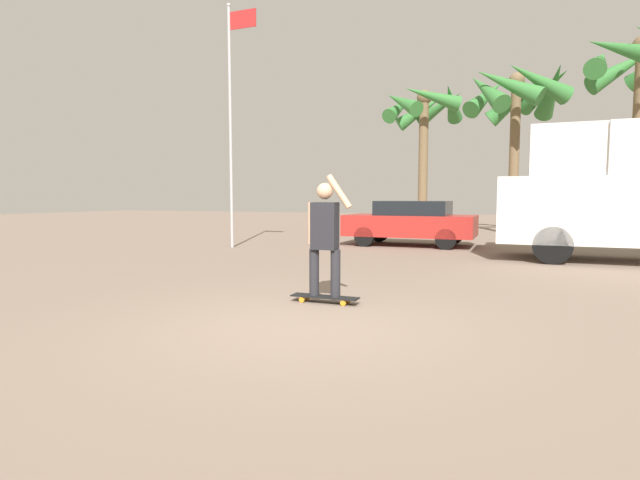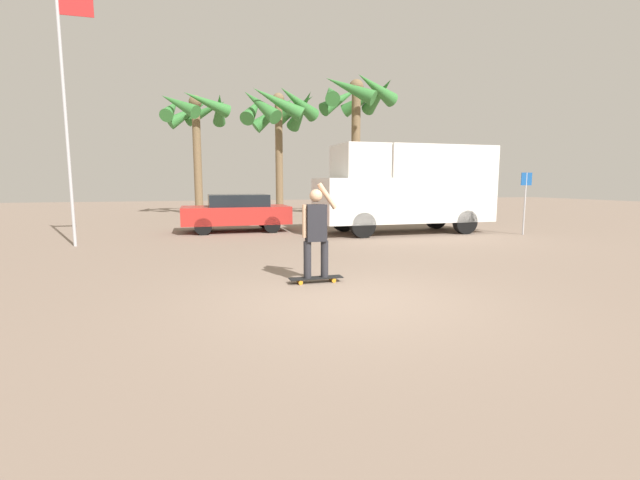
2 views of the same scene
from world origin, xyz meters
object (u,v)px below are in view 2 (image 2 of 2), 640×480
(person_skateboarder, at_px, (316,228))
(flagpole, at_px, (67,104))
(palm_tree_center_background, at_px, (280,111))
(parked_car_red, at_px, (236,212))
(skateboard, at_px, (316,278))
(street_sign, at_px, (525,195))
(palm_tree_near_van, at_px, (357,101))
(palm_tree_far_left, at_px, (196,114))
(camper_van, at_px, (407,186))

(person_skateboarder, height_order, flagpole, flagpole)
(palm_tree_center_background, bearing_deg, parked_car_red, -115.09)
(person_skateboarder, bearing_deg, palm_tree_center_background, 81.36)
(skateboard, relative_size, palm_tree_center_background, 0.15)
(parked_car_red, bearing_deg, street_sign, -21.87)
(palm_tree_near_van, relative_size, palm_tree_far_left, 1.11)
(palm_tree_center_background, relative_size, street_sign, 3.10)
(parked_car_red, bearing_deg, palm_tree_far_left, 98.21)
(skateboard, bearing_deg, palm_tree_center_background, 81.37)
(person_skateboarder, distance_m, flagpole, 8.83)
(street_sign, bearing_deg, camper_van, 155.04)
(palm_tree_near_van, distance_m, flagpole, 15.02)
(skateboard, xyz_separation_m, palm_tree_near_van, (6.54, 15.15, 6.15))
(palm_tree_near_van, height_order, palm_tree_center_background, palm_tree_near_van)
(palm_tree_far_left, bearing_deg, street_sign, -49.55)
(palm_tree_center_background, bearing_deg, palm_tree_far_left, 147.05)
(skateboard, height_order, parked_car_red, parked_car_red)
(skateboard, bearing_deg, street_sign, 29.22)
(palm_tree_far_left, relative_size, street_sign, 3.14)
(palm_tree_far_left, bearing_deg, palm_tree_center_background, -32.95)
(palm_tree_center_background, bearing_deg, street_sign, -56.33)
(parked_car_red, bearing_deg, skateboard, -86.05)
(camper_van, distance_m, palm_tree_center_background, 9.72)
(person_skateboarder, relative_size, street_sign, 0.79)
(skateboard, relative_size, palm_tree_near_van, 0.13)
(street_sign, bearing_deg, parked_car_red, 158.13)
(person_skateboarder, relative_size, camper_van, 0.27)
(palm_tree_far_left, bearing_deg, person_skateboarder, -83.91)
(camper_van, distance_m, palm_tree_near_van, 9.58)
(camper_van, bearing_deg, street_sign, -24.96)
(skateboard, height_order, palm_tree_center_background, palm_tree_center_background)
(palm_tree_center_background, bearing_deg, flagpole, -131.04)
(skateboard, relative_size, parked_car_red, 0.25)
(camper_van, xyz_separation_m, palm_tree_near_van, (1.19, 8.37, 4.52))
(person_skateboarder, relative_size, palm_tree_far_left, 0.25)
(palm_tree_near_van, height_order, palm_tree_far_left, palm_tree_near_van)
(camper_van, xyz_separation_m, flagpole, (-10.76, -0.46, 2.27))
(parked_car_red, xyz_separation_m, palm_tree_far_left, (-1.29, 8.97, 4.85))
(palm_tree_center_background, xyz_separation_m, street_sign, (6.74, -10.12, -4.12))
(palm_tree_center_background, relative_size, flagpole, 0.95)
(palm_tree_far_left, bearing_deg, skateboard, -83.91)
(camper_van, relative_size, flagpole, 0.89)
(palm_tree_near_van, bearing_deg, street_sign, -76.05)
(skateboard, bearing_deg, flagpole, 130.57)
(camper_van, distance_m, palm_tree_far_left, 13.84)
(flagpole, distance_m, street_sign, 14.73)
(skateboard, distance_m, palm_tree_far_left, 18.83)
(parked_car_red, distance_m, palm_tree_center_background, 8.39)
(camper_van, height_order, palm_tree_far_left, palm_tree_far_left)
(skateboard, distance_m, person_skateboarder, 0.93)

